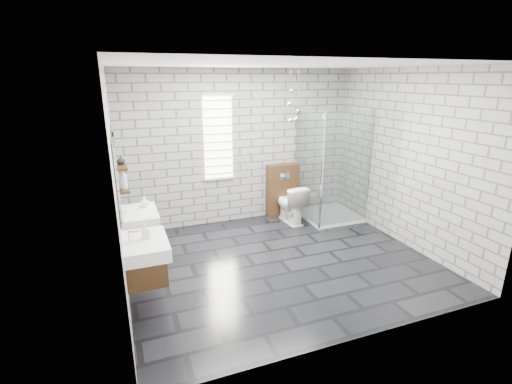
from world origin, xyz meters
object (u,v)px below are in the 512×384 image
shower_enclosure (329,194)px  vanity_right (136,218)px  cistern_panel (282,190)px  vanity_left (142,248)px  toilet (291,203)px

shower_enclosure → vanity_right: bearing=-168.3°
vanity_right → cistern_panel: size_ratio=1.57×
vanity_left → vanity_right: same height
vanity_right → cistern_panel: 2.98m
vanity_right → cistern_panel: (2.71, 1.22, -0.26)m
vanity_left → vanity_right: size_ratio=1.00×
vanity_left → shower_enclosure: bearing=26.1°
shower_enclosure → toilet: shower_enclosure is taller
vanity_right → toilet: vanity_right is taller
vanity_right → shower_enclosure: (3.41, 0.71, -0.25)m
shower_enclosure → vanity_left: bearing=-153.9°
vanity_right → toilet: bearing=17.5°
cistern_panel → shower_enclosure: bearing=-36.4°
cistern_panel → toilet: size_ratio=1.42×
vanity_left → cistern_panel: (2.71, 2.19, -0.26)m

